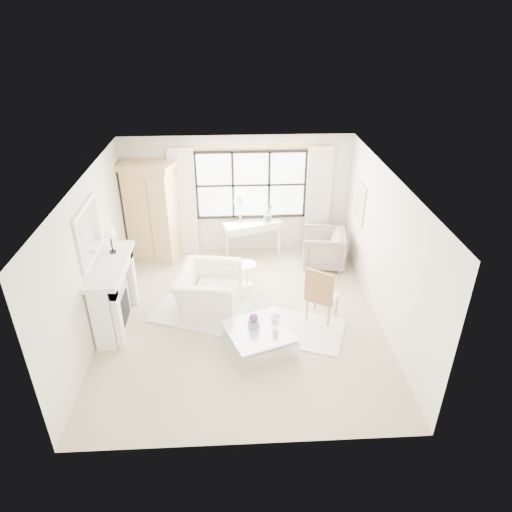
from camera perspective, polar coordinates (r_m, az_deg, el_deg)
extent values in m
plane|color=tan|center=(8.51, -1.77, -7.83)|extent=(5.50, 5.50, 0.00)
plane|color=white|center=(7.23, -2.10, 9.58)|extent=(5.50, 5.50, 0.00)
plane|color=beige|center=(10.28, -2.31, 7.55)|extent=(5.00, 0.00, 5.00)
plane|color=white|center=(5.53, -1.19, -13.67)|extent=(5.00, 0.00, 5.00)
plane|color=beige|center=(8.14, -19.80, -0.31)|extent=(0.00, 5.50, 5.50)
plane|color=white|center=(8.21, 15.81, 0.61)|extent=(0.00, 5.50, 5.50)
cube|color=white|center=(10.18, -0.62, 8.86)|extent=(2.40, 0.02, 1.50)
cylinder|color=gold|center=(9.85, -0.64, 13.50)|extent=(3.30, 0.04, 0.04)
cube|color=silver|center=(10.28, -9.03, 6.53)|extent=(0.55, 0.10, 2.47)
cube|color=beige|center=(10.40, 7.75, 6.90)|extent=(0.55, 0.10, 2.47)
cube|color=white|center=(8.46, -17.59, -4.77)|extent=(0.34, 1.50, 1.18)
cube|color=#BBBAC2|center=(8.45, -16.41, -5.10)|extent=(0.03, 1.22, 0.97)
cube|color=black|center=(8.56, -16.15, -6.27)|extent=(0.06, 0.52, 0.50)
cube|color=white|center=(8.13, -17.97, -1.06)|extent=(0.58, 1.66, 0.08)
cube|color=white|center=(7.92, -20.18, 2.79)|extent=(0.05, 1.15, 0.95)
cube|color=silver|center=(7.91, -19.97, 2.80)|extent=(0.02, 1.00, 0.80)
cube|color=white|center=(9.58, 12.82, 6.49)|extent=(0.04, 0.62, 0.82)
cube|color=#BEB093|center=(9.58, 12.71, 6.49)|extent=(0.01, 0.52, 0.72)
cylinder|color=black|center=(8.42, -17.46, 0.52)|extent=(0.12, 0.12, 0.03)
cylinder|color=black|center=(8.34, -17.62, 1.51)|extent=(0.03, 0.03, 0.30)
cone|color=beige|center=(8.24, -17.87, 2.99)|extent=(0.22, 0.22, 0.18)
cube|color=tan|center=(10.27, -12.83, 5.00)|extent=(1.13, 0.85, 2.10)
cube|color=tan|center=(9.88, -13.54, 10.94)|extent=(1.27, 0.98, 0.14)
cube|color=white|center=(10.34, -0.41, 3.67)|extent=(1.31, 0.77, 0.14)
cube|color=white|center=(10.30, -0.42, 4.12)|extent=(1.38, 0.83, 0.06)
cylinder|color=#B1813D|center=(10.29, -1.97, 4.35)|extent=(0.14, 0.14, 0.03)
cylinder|color=#B1813D|center=(10.19, -1.99, 5.60)|extent=(0.02, 0.02, 0.46)
cone|color=#F6ECC9|center=(10.07, -2.03, 7.27)|extent=(0.28, 0.28, 0.22)
imported|color=#58734D|center=(10.21, 1.61, 5.40)|extent=(0.28, 0.24, 0.44)
cylinder|color=white|center=(9.45, -1.18, -3.57)|extent=(0.26, 0.26, 0.03)
cylinder|color=white|center=(9.33, -1.19, -2.35)|extent=(0.06, 0.06, 0.44)
cylinder|color=white|center=(9.21, -1.21, -1.07)|extent=(0.40, 0.40, 0.03)
cube|color=silver|center=(8.74, -6.89, -6.85)|extent=(2.01, 1.72, 0.03)
cube|color=white|center=(8.26, 5.74, -9.19)|extent=(1.71, 1.50, 0.03)
imported|color=white|center=(8.60, -5.90, -4.31)|extent=(1.28, 1.41, 0.81)
imported|color=gray|center=(10.10, 8.43, 0.95)|extent=(1.03, 1.01, 0.82)
cube|color=silver|center=(8.37, 8.36, -5.03)|extent=(0.65, 0.65, 0.07)
cube|color=#A46E45|center=(8.01, 7.89, -3.94)|extent=(0.43, 0.30, 0.60)
cube|color=white|center=(7.77, 0.34, -10.49)|extent=(1.28, 1.28, 0.32)
cube|color=silver|center=(7.64, 0.34, -9.33)|extent=(1.28, 1.28, 0.04)
cube|color=gray|center=(7.65, -0.30, -8.52)|extent=(0.19, 0.19, 0.12)
sphere|color=#58307A|center=(7.58, -0.30, -7.73)|extent=(0.15, 0.15, 0.15)
cylinder|color=silver|center=(7.51, 2.45, -9.38)|extent=(0.09, 0.09, 0.12)
imported|color=silver|center=(7.80, 2.41, -7.54)|extent=(0.18, 0.18, 0.16)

